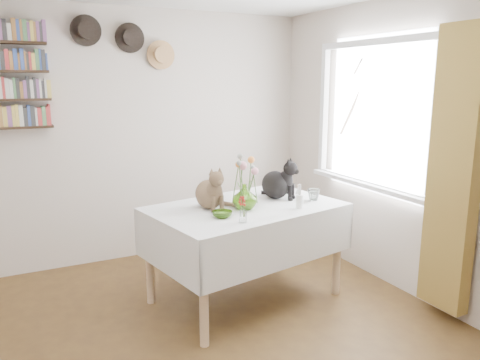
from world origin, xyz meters
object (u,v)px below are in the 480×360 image
dining_table (245,229)px  flower_vase (245,197)px  black_cat (275,177)px  tabby_cat (209,187)px

dining_table → flower_vase: size_ratio=8.20×
dining_table → black_cat: (0.35, 0.11, 0.38)m
tabby_cat → flower_vase: (0.23, -0.16, -0.07)m
tabby_cat → black_cat: bearing=-0.4°
dining_table → flower_vase: 0.32m
tabby_cat → flower_vase: bearing=-39.4°
tabby_cat → black_cat: size_ratio=0.97×
black_cat → flower_vase: black_cat is taller
flower_vase → dining_table: bearing=59.1°
black_cat → tabby_cat: bearing=141.9°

